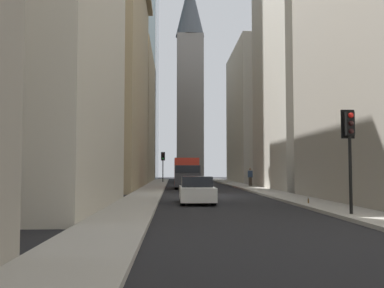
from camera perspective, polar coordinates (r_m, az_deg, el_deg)
The scene contains 14 objects.
ground_plane at distance 29.19m, azimuth 2.70°, elevation -6.92°, with size 135.00×135.00×0.00m, color black.
sidewalk_right at distance 29.12m, azimuth -6.21°, elevation -6.77°, with size 90.00×2.20×0.14m, color #A8A399.
sidewalk_left at distance 29.93m, azimuth 11.37°, elevation -6.63°, with size 90.00×2.20×0.14m, color #A8A399.
building_left_midfar at distance 40.98m, azimuth 16.81°, elevation 11.88°, with size 13.15×10.00×24.97m.
building_left_far at distance 59.65m, azimuth 10.36°, elevation 3.74°, with size 16.11×10.00×18.26m.
building_right_far at distance 61.26m, azimuth -9.98°, elevation 3.48°, with size 19.17×10.00×18.13m.
building_right_midfar at distance 41.91m, azimuth -13.60°, elevation 10.33°, with size 18.88×10.50×23.30m.
church_spire at distance 75.38m, azimuth -0.28°, elevation 9.41°, with size 4.99×4.99×35.49m.
delivery_truck at distance 40.06m, azimuth -0.74°, elevation -3.87°, with size 6.46×2.25×2.84m.
sedan_white at distance 22.77m, azimuth 0.62°, elevation -6.25°, with size 4.30×1.78×1.42m.
traffic_light_foreground at distance 17.14m, azimuth 20.30°, elevation 0.92°, with size 0.43×0.52×3.93m.
traffic_light_midblock at distance 55.77m, azimuth -3.90°, elevation -2.14°, with size 0.43×0.52×3.89m.
pedestrian at distance 42.95m, azimuth 7.78°, elevation -4.27°, with size 0.26×0.44×1.77m.
discarded_bottle at distance 21.84m, azimuth 15.27°, elevation -7.34°, with size 0.07×0.07×0.27m.
Camera 1 is at (-29.01, 2.64, 1.81)m, focal length 39.95 mm.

